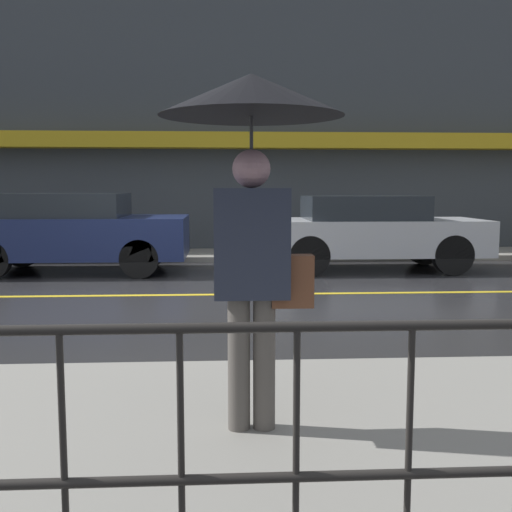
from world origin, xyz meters
TOP-DOWN VIEW (x-y plane):
  - ground_plane at (0.00, 0.00)m, footprint 80.00×80.00m
  - sidewalk_near at (0.00, -5.27)m, footprint 28.00×3.10m
  - sidewalk_far at (0.00, 4.63)m, footprint 28.00×1.82m
  - lane_marking at (0.00, 0.00)m, footprint 25.20×0.12m
  - building_storefront at (0.00, 5.66)m, footprint 28.00×0.85m
  - pedestrian at (1.09, -5.12)m, footprint 1.03×1.03m
  - car_navy at (-1.77, 2.50)m, footprint 3.99×1.85m
  - car_silver at (3.65, 2.50)m, footprint 4.09×1.75m

SIDE VIEW (x-z plane):
  - ground_plane at x=0.00m, z-range 0.00..0.00m
  - lane_marking at x=0.00m, z-range 0.00..0.01m
  - sidewalk_far at x=0.00m, z-range 0.00..0.12m
  - sidewalk_near at x=0.00m, z-range 0.00..0.12m
  - car_silver at x=3.65m, z-range 0.04..1.42m
  - car_navy at x=-1.77m, z-range 0.03..1.46m
  - pedestrian at x=1.09m, z-range 0.72..2.75m
  - building_storefront at x=0.00m, z-range -0.02..5.93m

